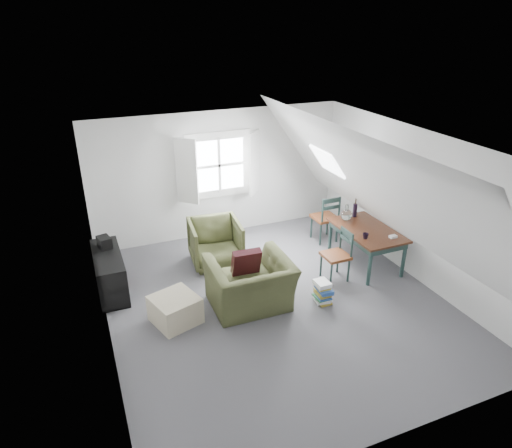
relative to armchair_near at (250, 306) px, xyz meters
name	(u,v)px	position (x,y,z in m)	size (l,w,h in m)	color
floor	(276,302)	(0.42, -0.07, 0.00)	(5.50, 5.50, 0.00)	#4D4D52
ceiling	(280,146)	(0.42, -0.07, 2.50)	(5.50, 5.50, 0.00)	white
wall_back	(219,175)	(0.42, 2.68, 1.25)	(5.00, 5.00, 0.00)	silver
wall_front	(401,346)	(0.42, -2.82, 1.25)	(5.00, 5.00, 0.00)	silver
wall_left	(99,263)	(-2.08, -0.07, 1.25)	(5.50, 5.50, 0.00)	silver
wall_right	(416,205)	(2.92, -0.07, 1.25)	(5.50, 5.50, 0.00)	silver
slope_left	(170,214)	(-1.13, -0.07, 1.78)	(5.50, 5.50, 0.00)	white
slope_right	(371,183)	(1.97, -0.07, 1.78)	(5.50, 5.50, 0.00)	white
dormer_window	(220,166)	(0.42, 2.60, 1.45)	(1.71, 0.35, 1.30)	white
skylight	(327,161)	(1.97, 1.23, 1.75)	(0.55, 0.75, 0.04)	white
armchair_near	(250,306)	(0.00, 0.00, 0.00)	(1.20, 1.05, 0.78)	#3C4122
armchair_far	(216,263)	(-0.07, 1.48, 0.00)	(0.87, 0.90, 0.82)	#3C4122
throw_pillow	(246,262)	(0.00, 0.15, 0.70)	(0.43, 0.12, 0.43)	#360E14
ottoman	(175,309)	(-1.15, 0.06, 0.20)	(0.61, 0.61, 0.40)	#B1A689
dining_table	(367,234)	(2.38, 0.43, 0.60)	(0.83, 1.39, 0.70)	#33170C
demijohn	(346,214)	(2.23, 0.88, 0.82)	(0.21, 0.21, 0.30)	silver
vase_twigs	(355,210)	(2.48, 0.98, 0.83)	(0.08, 0.09, 0.61)	black
cup	(365,239)	(2.13, 0.13, 0.70)	(0.10, 0.10, 0.10)	black
paper_box	(393,237)	(2.58, -0.02, 0.72)	(0.12, 0.08, 0.04)	white
dining_chair_far	(326,217)	(2.21, 1.52, 0.50)	(0.45, 0.45, 0.96)	#5E2C14
dining_chair_near	(337,254)	(1.66, 0.20, 0.46)	(0.41, 0.41, 0.88)	#5E2C14
media_shelf	(110,275)	(-1.92, 1.25, 0.30)	(0.43, 1.28, 0.66)	black
electronics_box	(104,243)	(-1.92, 1.55, 0.74)	(0.18, 0.25, 0.20)	black
magazine_stack	(323,292)	(1.08, -0.34, 0.18)	(0.27, 0.33, 0.37)	#B29933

